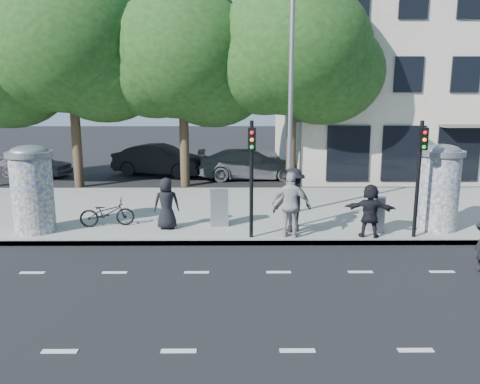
{
  "coord_description": "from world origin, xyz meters",
  "views": [
    {
      "loc": [
        -1.01,
        -9.37,
        4.2
      ],
      "look_at": [
        -0.93,
        3.5,
        1.58
      ],
      "focal_mm": 35.0,
      "sensor_mm": 36.0,
      "label": 1
    }
  ],
  "objects_px": {
    "ped_a": "(166,203)",
    "ped_d": "(293,200)",
    "ad_column_right": "(439,185)",
    "ped_f": "(370,211)",
    "cabinet_right": "(376,214)",
    "car_right": "(250,164)",
    "car_left": "(34,164)",
    "car_mid": "(160,160)",
    "traffic_pole_near": "(252,167)",
    "traffic_pole_far": "(420,167)",
    "ped_e": "(291,205)",
    "bicycle": "(107,213)",
    "street_lamp": "(291,79)",
    "ad_column_left": "(32,187)",
    "cabinet_left": "(219,208)"
  },
  "relations": [
    {
      "from": "ped_a",
      "to": "ped_d",
      "type": "height_order",
      "value": "ped_d"
    },
    {
      "from": "ad_column_right",
      "to": "ped_f",
      "type": "height_order",
      "value": "ad_column_right"
    },
    {
      "from": "cabinet_right",
      "to": "car_right",
      "type": "height_order",
      "value": "car_right"
    },
    {
      "from": "car_left",
      "to": "car_mid",
      "type": "relative_size",
      "value": 0.8
    },
    {
      "from": "traffic_pole_near",
      "to": "car_mid",
      "type": "relative_size",
      "value": 0.67
    },
    {
      "from": "ped_a",
      "to": "car_right",
      "type": "height_order",
      "value": "ped_a"
    },
    {
      "from": "car_mid",
      "to": "traffic_pole_far",
      "type": "bearing_deg",
      "value": -125.07
    },
    {
      "from": "ped_e",
      "to": "bicycle",
      "type": "xyz_separation_m",
      "value": [
        -5.7,
        1.21,
        -0.53
      ]
    },
    {
      "from": "ped_f",
      "to": "cabinet_right",
      "type": "height_order",
      "value": "ped_f"
    },
    {
      "from": "traffic_pole_near",
      "to": "car_right",
      "type": "distance_m",
      "value": 10.99
    },
    {
      "from": "street_lamp",
      "to": "ped_a",
      "type": "xyz_separation_m",
      "value": [
        -4.01,
        -1.86,
        -3.84
      ]
    },
    {
      "from": "ad_column_left",
      "to": "ped_a",
      "type": "distance_m",
      "value": 4.05
    },
    {
      "from": "bicycle",
      "to": "cabinet_right",
      "type": "height_order",
      "value": "cabinet_right"
    },
    {
      "from": "ped_a",
      "to": "ped_f",
      "type": "relative_size",
      "value": 1.02
    },
    {
      "from": "street_lamp",
      "to": "ped_e",
      "type": "relative_size",
      "value": 4.13
    },
    {
      "from": "ad_column_left",
      "to": "ad_column_right",
      "type": "height_order",
      "value": "same"
    },
    {
      "from": "traffic_pole_near",
      "to": "ad_column_left",
      "type": "bearing_deg",
      "value": 173.89
    },
    {
      "from": "cabinet_left",
      "to": "cabinet_right",
      "type": "relative_size",
      "value": 1.09
    },
    {
      "from": "traffic_pole_far",
      "to": "ped_d",
      "type": "distance_m",
      "value": 3.75
    },
    {
      "from": "ped_a",
      "to": "ped_d",
      "type": "bearing_deg",
      "value": 164.74
    },
    {
      "from": "ad_column_left",
      "to": "car_left",
      "type": "xyz_separation_m",
      "value": [
        -4.74,
        11.05,
        -0.84
      ]
    },
    {
      "from": "traffic_pole_far",
      "to": "cabinet_left",
      "type": "height_order",
      "value": "traffic_pole_far"
    },
    {
      "from": "ped_f",
      "to": "bicycle",
      "type": "height_order",
      "value": "ped_f"
    },
    {
      "from": "car_mid",
      "to": "bicycle",
      "type": "bearing_deg",
      "value": -162.78
    },
    {
      "from": "traffic_pole_near",
      "to": "cabinet_left",
      "type": "distance_m",
      "value": 2.24
    },
    {
      "from": "ad_column_right",
      "to": "cabinet_left",
      "type": "xyz_separation_m",
      "value": [
        -6.79,
        0.44,
        -0.81
      ]
    },
    {
      "from": "ped_e",
      "to": "ped_f",
      "type": "bearing_deg",
      "value": -162.28
    },
    {
      "from": "ped_f",
      "to": "traffic_pole_far",
      "type": "bearing_deg",
      "value": -169.44
    },
    {
      "from": "cabinet_left",
      "to": "street_lamp",
      "type": "bearing_deg",
      "value": 25.44
    },
    {
      "from": "bicycle",
      "to": "cabinet_left",
      "type": "relative_size",
      "value": 1.44
    },
    {
      "from": "cabinet_left",
      "to": "car_left",
      "type": "distance_m",
      "value": 14.68
    },
    {
      "from": "car_right",
      "to": "cabinet_right",
      "type": "bearing_deg",
      "value": -163.75
    },
    {
      "from": "ped_a",
      "to": "bicycle",
      "type": "bearing_deg",
      "value": -19.21
    },
    {
      "from": "traffic_pole_near",
      "to": "car_right",
      "type": "xyz_separation_m",
      "value": [
        0.24,
        10.89,
        -1.46
      ]
    },
    {
      "from": "street_lamp",
      "to": "car_left",
      "type": "height_order",
      "value": "street_lamp"
    },
    {
      "from": "street_lamp",
      "to": "car_left",
      "type": "distance_m",
      "value": 16.08
    },
    {
      "from": "ad_column_left",
      "to": "cabinet_right",
      "type": "distance_m",
      "value": 10.48
    },
    {
      "from": "car_left",
      "to": "traffic_pole_far",
      "type": "bearing_deg",
      "value": -113.04
    },
    {
      "from": "car_right",
      "to": "car_mid",
      "type": "bearing_deg",
      "value": 73.22
    },
    {
      "from": "bicycle",
      "to": "traffic_pole_near",
      "type": "bearing_deg",
      "value": -117.1
    },
    {
      "from": "street_lamp",
      "to": "ped_e",
      "type": "xyz_separation_m",
      "value": [
        -0.24,
        -2.78,
        -3.68
      ]
    },
    {
      "from": "car_right",
      "to": "cabinet_left",
      "type": "bearing_deg",
      "value": 169.49
    },
    {
      "from": "traffic_pole_near",
      "to": "ped_e",
      "type": "xyz_separation_m",
      "value": [
        1.16,
        0.06,
        -1.11
      ]
    },
    {
      "from": "cabinet_right",
      "to": "cabinet_left",
      "type": "bearing_deg",
      "value": -167.61
    },
    {
      "from": "car_mid",
      "to": "ped_d",
      "type": "bearing_deg",
      "value": -135.72
    },
    {
      "from": "ad_column_right",
      "to": "cabinet_left",
      "type": "relative_size",
      "value": 2.28
    },
    {
      "from": "traffic_pole_near",
      "to": "ped_e",
      "type": "bearing_deg",
      "value": 2.82
    },
    {
      "from": "ped_e",
      "to": "car_left",
      "type": "height_order",
      "value": "ped_e"
    },
    {
      "from": "traffic_pole_far",
      "to": "car_mid",
      "type": "bearing_deg",
      "value": 127.86
    },
    {
      "from": "ped_d",
      "to": "traffic_pole_near",
      "type": "bearing_deg",
      "value": 7.94
    }
  ]
}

